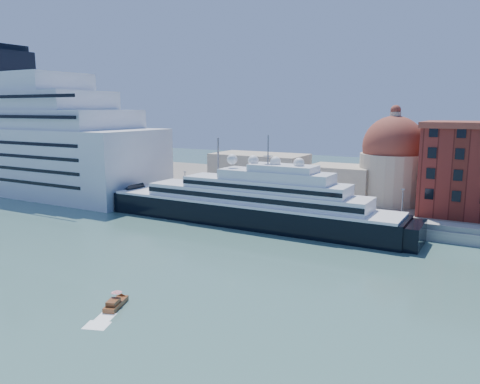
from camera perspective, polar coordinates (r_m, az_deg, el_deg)
The scene contains 9 objects.
ground at distance 95.08m, azimuth -3.00°, elevation -7.23°, with size 400.00×400.00×0.00m, color #365E56.
quay at distance 123.78m, azimuth 5.49°, elevation -2.58°, with size 180.00×10.00×2.50m, color gray.
land at distance 161.46m, azimuth 11.45°, elevation 0.15°, with size 260.00×72.00×2.00m, color slate.
quay_fence at distance 119.38m, azimuth 4.62°, elevation -2.13°, with size 180.00×0.10×1.20m, color slate.
superyacht at distance 117.05m, azimuth -0.29°, elevation -1.64°, with size 87.03×12.07×26.01m.
service_barge at distance 148.29m, azimuth -17.40°, elevation -1.09°, with size 12.01×6.63×2.57m.
water_taxi at distance 71.77m, azimuth -14.94°, elevation -12.96°, with size 3.45×5.51×2.48m.
church at distance 141.80m, azimuth 11.85°, elevation 2.83°, with size 66.00×18.00×25.50m.
lamp_posts at distance 126.31m, azimuth -0.02°, elevation 1.69°, with size 120.80×2.40×18.00m.
Camera 1 is at (49.01, -76.41, 28.27)m, focal length 35.00 mm.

